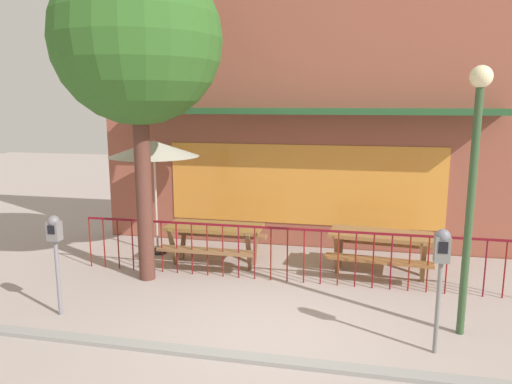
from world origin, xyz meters
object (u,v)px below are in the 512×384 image
picnic_table_left (214,234)px  parking_meter_near (441,258)px  picnic_table_right (381,242)px  parking_meter_far (55,239)px  street_lamp (474,162)px  patio_umbrella (154,149)px  street_tree (137,41)px

picnic_table_left → parking_meter_near: bearing=-35.7°
picnic_table_right → parking_meter_far: parking_meter_far is taller
parking_meter_near → parking_meter_far: 5.23m
street_lamp → picnic_table_left: bearing=153.7°
picnic_table_left → patio_umbrella: size_ratio=0.78×
patio_umbrella → parking_meter_near: (5.02, -3.07, -0.92)m
street_tree → street_lamp: street_tree is taller
parking_meter_far → parking_meter_near: bearing=-0.0°
picnic_table_right → patio_umbrella: patio_umbrella is taller
street_tree → parking_meter_far: bearing=-110.9°
patio_umbrella → parking_meter_near: 5.96m
parking_meter_far → street_tree: (0.62, 1.64, 2.89)m
picnic_table_right → street_lamp: bearing=-65.0°
picnic_table_right → parking_meter_near: parking_meter_near is taller
picnic_table_left → parking_meter_far: parking_meter_far is taller
street_tree → street_lamp: 5.40m
picnic_table_left → patio_umbrella: (-1.37, 0.44, 1.54)m
patio_umbrella → street_lamp: street_lamp is taller
picnic_table_left → parking_meter_near: size_ratio=1.13×
patio_umbrella → street_lamp: size_ratio=0.66×
street_lamp → patio_umbrella: bearing=155.7°
street_tree → picnic_table_left: bearing=46.0°
parking_meter_far → street_lamp: (5.64, 0.61, 1.18)m
parking_meter_near → street_tree: size_ratio=0.29×
patio_umbrella → street_tree: size_ratio=0.42×
parking_meter_far → street_lamp: street_lamp is taller
picnic_table_left → parking_meter_near: 4.54m
picnic_table_left → street_lamp: bearing=-26.3°
patio_umbrella → picnic_table_right: bearing=-4.4°
parking_meter_far → street_lamp: size_ratio=0.43×
picnic_table_left → picnic_table_right: same height
picnic_table_right → parking_meter_far: bearing=-149.6°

